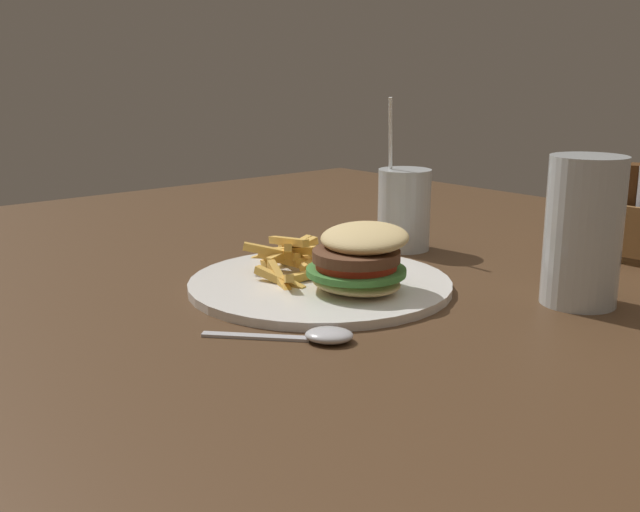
{
  "coord_description": "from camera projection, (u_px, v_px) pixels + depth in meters",
  "views": [
    {
      "loc": [
        0.71,
        -0.65,
        1.02
      ],
      "look_at": [
        0.08,
        -0.11,
        0.81
      ],
      "focal_mm": 42.0,
      "sensor_mm": 36.0,
      "label": 1
    }
  ],
  "objects": [
    {
      "name": "beer_glass",
      "position": [
        583.0,
        234.0,
        0.79
      ],
      "size": [
        0.08,
        0.08,
        0.16
      ],
      "color": "silver",
      "rests_on": "dining_table"
    },
    {
      "name": "dining_table",
      "position": [
        342.0,
        354.0,
        1.03
      ],
      "size": [
        1.42,
        1.28,
        0.77
      ],
      "color": "#4C331E",
      "rests_on": "ground_plane"
    },
    {
      "name": "condiment_caddy",
      "position": [
        631.0,
        220.0,
        1.0
      ],
      "size": [
        0.12,
        0.09,
        0.13
      ],
      "color": "brown",
      "rests_on": "dining_table"
    },
    {
      "name": "spoon",
      "position": [
        320.0,
        335.0,
        0.7
      ],
      "size": [
        0.12,
        0.11,
        0.01
      ],
      "rotation": [
        0.0,
        0.0,
        0.72
      ],
      "color": "silver",
      "rests_on": "dining_table"
    },
    {
      "name": "meal_plate_near",
      "position": [
        332.0,
        273.0,
        0.85
      ],
      "size": [
        0.31,
        0.3,
        0.09
      ],
      "color": "white",
      "rests_on": "dining_table"
    },
    {
      "name": "juice_glass",
      "position": [
        404.0,
        213.0,
        1.05
      ],
      "size": [
        0.07,
        0.07,
        0.21
      ],
      "color": "silver",
      "rests_on": "dining_table"
    }
  ]
}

